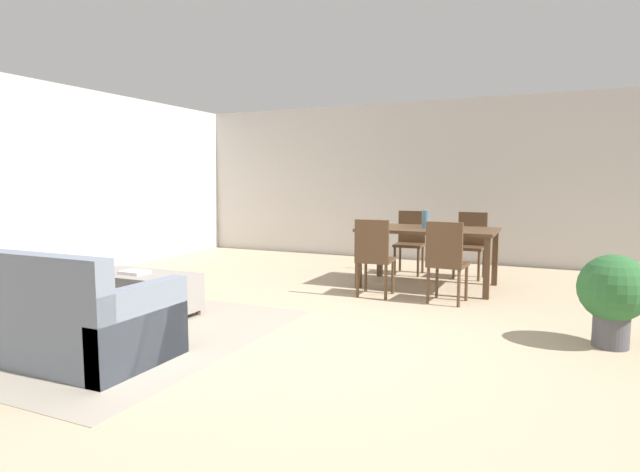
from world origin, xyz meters
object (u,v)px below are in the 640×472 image
(book_on_ottoman, at_px, (134,272))
(dining_chair_near_right, at_px, (446,258))
(dining_chair_near_left, at_px, (374,253))
(vase_centerpiece, at_px, (425,219))
(dining_chair_far_left, at_px, (410,238))
(dining_table, at_px, (428,235))
(ottoman_table, at_px, (141,291))
(dining_chair_far_right, at_px, (471,241))
(potted_plant, at_px, (613,293))
(couch, at_px, (33,316))

(book_on_ottoman, bearing_deg, dining_chair_near_right, 33.48)
(dining_chair_near_left, xyz_separation_m, vase_centerpiece, (0.40, 0.88, 0.35))
(dining_chair_far_left, xyz_separation_m, book_on_ottoman, (-1.91, -3.54, -0.07))
(dining_table, bearing_deg, vase_centerpiece, 179.14)
(ottoman_table, distance_m, book_on_ottoman, 0.21)
(dining_chair_near_right, distance_m, dining_chair_far_right, 1.76)
(dining_chair_far_left, xyz_separation_m, potted_plant, (2.39, -2.67, -0.06))
(dining_chair_near_right, distance_m, potted_plant, 1.81)
(dining_chair_near_left, distance_m, vase_centerpiece, 1.03)
(dining_chair_near_left, height_order, dining_chair_far_left, same)
(dining_chair_far_right, distance_m, vase_centerpiece, 1.06)
(potted_plant, bearing_deg, ottoman_table, -169.08)
(dining_table, height_order, potted_plant, potted_plant)
(couch, xyz_separation_m, dining_chair_near_left, (1.86, 2.99, 0.23))
(couch, xyz_separation_m, dining_chair_far_right, (2.70, 4.76, 0.23))
(couch, height_order, dining_chair_near_left, dining_chair_near_left)
(dining_chair_near_left, height_order, book_on_ottoman, dining_chair_near_left)
(vase_centerpiece, distance_m, potted_plant, 2.72)
(ottoman_table, xyz_separation_m, dining_chair_far_left, (1.87, 3.49, 0.27))
(dining_chair_near_right, bearing_deg, book_on_ottoman, -146.52)
(couch, bearing_deg, dining_table, 59.29)
(dining_chair_near_left, relative_size, potted_plant, 1.19)
(dining_chair_far_right, distance_m, potted_plant, 3.12)
(dining_chair_near_right, distance_m, vase_centerpiece, 1.03)
(dining_table, bearing_deg, potted_plant, -43.24)
(book_on_ottoman, bearing_deg, dining_table, 48.73)
(dining_chair_far_left, height_order, vase_centerpiece, vase_centerpiece)
(vase_centerpiece, bearing_deg, ottoman_table, -130.83)
(couch, distance_m, dining_chair_near_left, 3.52)
(dining_chair_near_left, relative_size, dining_chair_far_left, 1.00)
(dining_chair_far_left, bearing_deg, couch, -111.34)
(couch, relative_size, dining_chair_near_right, 2.49)
(potted_plant, bearing_deg, vase_centerpiece, 137.32)
(dining_table, xyz_separation_m, dining_chair_far_right, (0.41, 0.90, -0.15))
(dining_chair_far_left, bearing_deg, dining_chair_near_left, -89.46)
(dining_chair_far_left, bearing_deg, book_on_ottoman, -118.30)
(ottoman_table, relative_size, dining_chair_far_left, 1.25)
(dining_chair_far_right, height_order, book_on_ottoman, dining_chair_far_right)
(book_on_ottoman, relative_size, potted_plant, 0.34)
(dining_table, bearing_deg, couch, -120.71)
(dining_chair_near_right, relative_size, potted_plant, 1.19)
(couch, bearing_deg, dining_chair_near_right, 48.07)
(dining_chair_near_left, bearing_deg, potted_plant, -21.69)
(dining_chair_far_left, distance_m, potted_plant, 3.58)
(dining_table, xyz_separation_m, dining_chair_near_left, (-0.44, -0.88, -0.15))
(couch, height_order, dining_chair_far_right, dining_chair_far_right)
(couch, xyz_separation_m, dining_chair_near_right, (2.69, 3.00, 0.23))
(ottoman_table, height_order, dining_chair_far_right, dining_chair_far_right)
(dining_chair_near_right, distance_m, dining_chair_far_left, 1.92)
(dining_chair_near_left, height_order, dining_chair_near_right, same)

